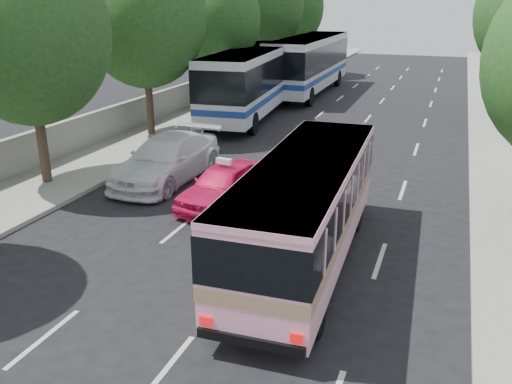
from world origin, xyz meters
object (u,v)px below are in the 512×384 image
at_px(white_pickup, 167,159).
at_px(tour_coach_front, 253,76).
at_px(pink_bus, 306,201).
at_px(pink_taxi, 224,184).
at_px(tour_coach_rear, 309,60).

relative_size(white_pickup, tour_coach_front, 0.45).
distance_m(pink_bus, pink_taxi, 5.06).
relative_size(pink_bus, pink_taxi, 2.12).
xyz_separation_m(pink_taxi, tour_coach_front, (-4.19, 14.02, 1.59)).
xyz_separation_m(pink_taxi, tour_coach_rear, (-3.12, 22.78, 1.69)).
xyz_separation_m(pink_bus, white_pickup, (-6.83, 4.94, -0.94)).
xyz_separation_m(white_pickup, tour_coach_front, (-1.07, 12.35, 1.48)).
relative_size(pink_bus, tour_coach_rear, 0.68).
relative_size(pink_taxi, tour_coach_front, 0.33).
distance_m(pink_taxi, tour_coach_front, 14.72).
bearing_deg(tour_coach_front, pink_bus, -70.54).
distance_m(pink_taxi, white_pickup, 3.54).
height_order(pink_taxi, white_pickup, white_pickup).
bearing_deg(white_pickup, pink_taxi, -26.88).
height_order(pink_bus, tour_coach_front, tour_coach_front).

